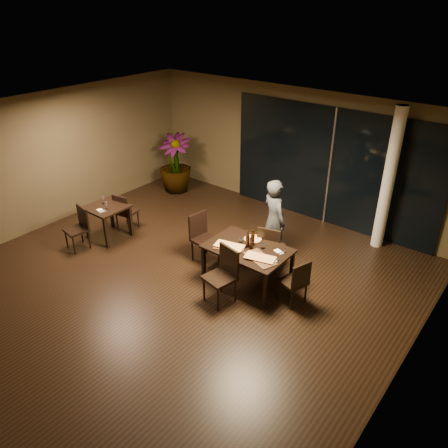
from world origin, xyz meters
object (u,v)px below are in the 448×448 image
at_px(bottle_a, 248,239).
at_px(main_table, 248,251).
at_px(chair_main_right, 296,281).
at_px(chair_main_left, 202,235).
at_px(side_table, 107,212).
at_px(bottle_c, 253,237).
at_px(diner, 274,220).
at_px(chair_main_near, 224,272).
at_px(potted_plant, 175,163).
at_px(chair_main_far, 270,246).
at_px(chair_side_far, 124,210).
at_px(chair_side_near, 79,226).
at_px(bottle_b, 251,241).

bearing_deg(bottle_a, main_table, -43.52).
bearing_deg(chair_main_right, chair_main_left, -74.45).
distance_m(main_table, side_table, 3.44).
bearing_deg(bottle_c, diner, 97.99).
xyz_separation_m(chair_main_near, chair_main_right, (1.06, 0.67, -0.09)).
xyz_separation_m(diner, potted_plant, (-3.91, 1.24, -0.07)).
bearing_deg(potted_plant, chair_main_far, -22.24).
xyz_separation_m(chair_side_far, bottle_c, (3.38, 0.20, 0.42)).
distance_m(side_table, bottle_a, 3.43).
bearing_deg(main_table, chair_main_far, 79.74).
xyz_separation_m(main_table, chair_main_far, (0.11, 0.59, -0.13)).
xyz_separation_m(chair_side_near, bottle_c, (3.53, 1.29, 0.40)).
xyz_separation_m(chair_main_left, potted_plant, (-2.84, 2.18, 0.22)).
relative_size(chair_main_near, chair_main_left, 1.03).
xyz_separation_m(chair_side_far, chair_side_near, (-0.14, -1.09, 0.02)).
relative_size(chair_main_near, chair_side_far, 1.16).
height_order(chair_main_far, chair_main_right, chair_main_far).
distance_m(chair_main_right, chair_side_far, 4.41).
bearing_deg(chair_main_far, diner, -79.07).
bearing_deg(chair_main_near, chair_main_far, 95.68).
bearing_deg(chair_main_near, chair_main_left, 157.72).
height_order(chair_main_far, chair_side_far, chair_main_far).
distance_m(chair_main_left, chair_side_far, 2.19).
xyz_separation_m(chair_main_far, diner, (-0.22, 0.46, 0.31)).
relative_size(potted_plant, bottle_c, 4.90).
xyz_separation_m(main_table, chair_side_far, (-3.37, -0.07, -0.18)).
bearing_deg(chair_main_right, bottle_c, -79.33).
relative_size(chair_main_near, bottle_a, 3.07).
xyz_separation_m(bottle_a, bottle_c, (0.04, 0.11, -0.01)).
distance_m(chair_side_near, diner, 4.06).
height_order(chair_main_far, diner, diner).
height_order(diner, bottle_c, diner).
relative_size(chair_main_left, bottle_b, 3.37).
height_order(side_table, chair_main_left, chair_main_left).
distance_m(side_table, bottle_c, 3.48).
distance_m(bottle_b, bottle_c, 0.13).
bearing_deg(main_table, diner, 96.45).
distance_m(main_table, bottle_c, 0.27).
xyz_separation_m(chair_main_near, bottle_c, (0.03, 0.81, 0.34)).
height_order(chair_main_far, potted_plant, potted_plant).
height_order(chair_side_near, bottle_c, bottle_c).
height_order(side_table, diner, diner).
bearing_deg(bottle_b, chair_side_far, -178.53).
xyz_separation_m(diner, bottle_b, (0.18, -1.02, 0.05)).
height_order(chair_main_far, chair_side_near, chair_main_far).
height_order(chair_main_right, bottle_b, bottle_b).
bearing_deg(chair_main_near, main_table, 99.57).
distance_m(chair_main_right, bottle_c, 1.12).
bearing_deg(chair_main_right, diner, -113.98).
xyz_separation_m(chair_main_near, diner, (-0.09, 1.72, 0.28)).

